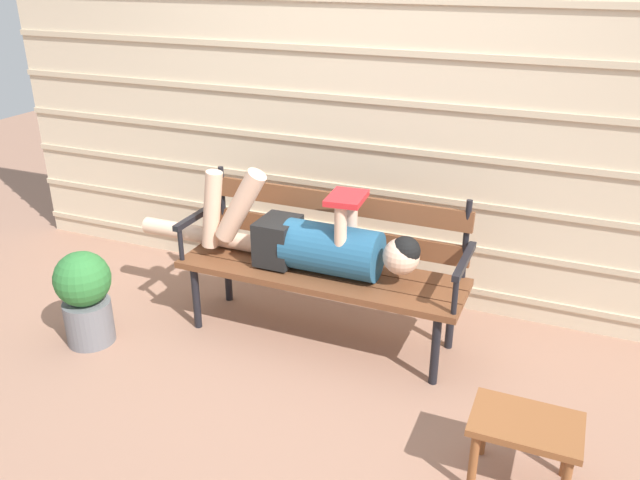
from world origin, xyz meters
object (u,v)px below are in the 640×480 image
reclining_person (307,241)px  footstool (525,433)px  park_bench (325,258)px  potted_plant (85,295)px

reclining_person → footstool: (1.26, -0.71, -0.33)m
park_bench → footstool: (1.18, -0.78, -0.21)m
park_bench → potted_plant: 1.33m
park_bench → footstool: size_ratio=3.69×
park_bench → reclining_person: 0.15m
reclining_person → footstool: reclining_person is taller
footstool → potted_plant: 2.35m
footstool → park_bench: bearing=146.6°
reclining_person → footstool: 1.48m
reclining_person → park_bench: bearing=42.6°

